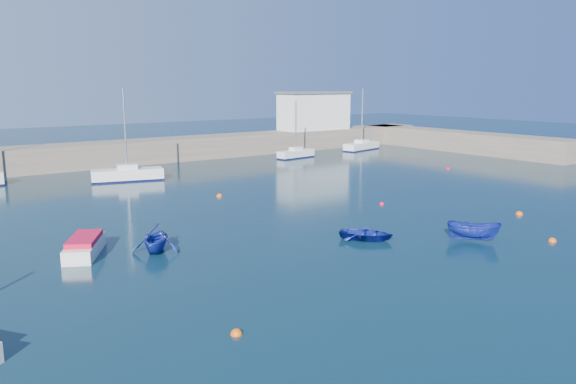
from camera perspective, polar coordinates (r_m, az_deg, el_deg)
ground at (r=26.60m, az=14.56°, el=-9.00°), size 220.00×220.00×0.00m
back_wall at (r=65.10m, az=-18.47°, el=3.64°), size 96.00×4.50×2.60m
right_arm at (r=79.82m, az=16.96°, el=4.97°), size 4.50×32.00×2.60m
harbor_office at (r=79.20m, az=2.65°, el=8.15°), size 10.00×4.00×5.00m
sailboat_6 at (r=54.55m, az=-15.99°, el=1.75°), size 6.71×3.44×8.54m
sailboat_7 at (r=68.79m, az=0.80°, el=3.92°), size 5.28×2.15×6.84m
sailboat_8 at (r=77.92m, az=7.48°, el=4.67°), size 6.63×3.26×8.36m
motorboat_1 at (r=31.73m, az=-19.95°, el=-5.18°), size 3.21×4.24×1.00m
dinghy_center at (r=33.00m, az=7.96°, el=-4.26°), size 3.64×3.83×0.65m
dinghy_left at (r=31.01m, az=-13.28°, el=-4.58°), size 3.78×3.87×1.55m
dinghy_right at (r=34.13m, az=18.35°, el=-3.77°), size 2.59×3.13×1.16m
buoy_0 at (r=20.99m, az=-5.27°, el=-14.22°), size 0.44×0.44×0.44m
buoy_1 at (r=42.76m, az=9.51°, el=-1.26°), size 0.38×0.38×0.38m
buoy_2 at (r=42.08m, az=22.43°, el=-2.14°), size 0.50×0.50×0.50m
buoy_3 at (r=45.48m, az=-6.98°, el=-0.46°), size 0.49×0.49×0.49m
buoy_4 at (r=62.09m, az=15.94°, el=2.25°), size 0.44×0.44×0.44m
buoy_5 at (r=35.74m, az=25.25°, el=-4.58°), size 0.47×0.47×0.47m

